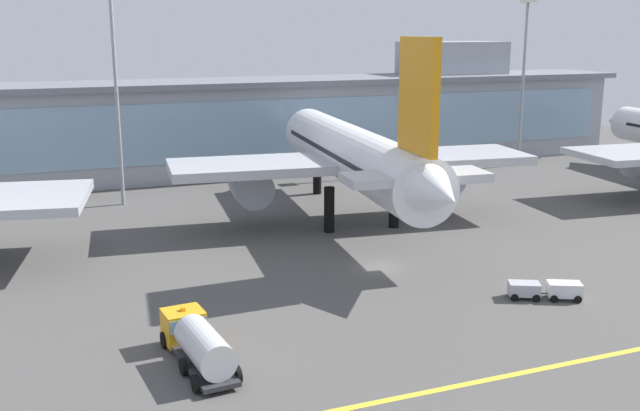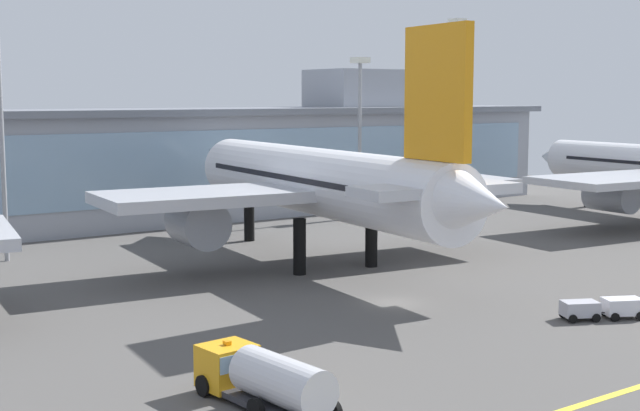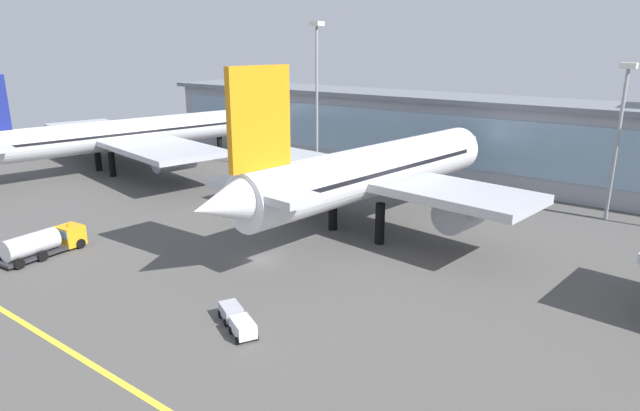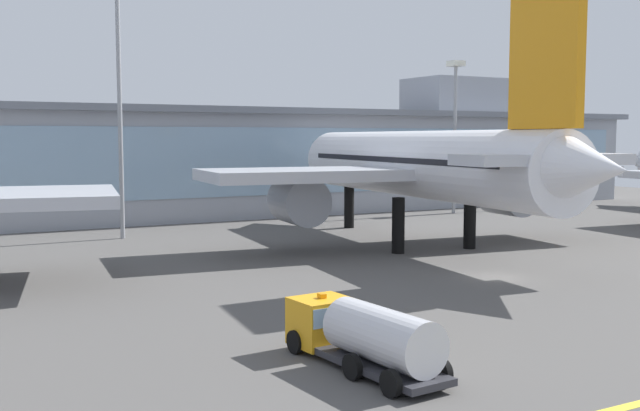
{
  "view_description": "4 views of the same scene",
  "coord_description": "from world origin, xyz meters",
  "px_view_note": "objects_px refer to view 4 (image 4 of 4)",
  "views": [
    {
      "loc": [
        -28.36,
        -56.25,
        20.75
      ],
      "look_at": [
        -2.83,
        7.76,
        4.22
      ],
      "focal_mm": 41.23,
      "sensor_mm": 36.0,
      "label": 1
    },
    {
      "loc": [
        -41.5,
        -48.69,
        15.17
      ],
      "look_at": [
        0.27,
        9.83,
        6.23
      ],
      "focal_mm": 49.56,
      "sensor_mm": 36.0,
      "label": 2
    },
    {
      "loc": [
        37.8,
        -39.56,
        22.1
      ],
      "look_at": [
        2.04,
        7.56,
        4.63
      ],
      "focal_mm": 30.83,
      "sensor_mm": 36.0,
      "label": 3
    },
    {
      "loc": [
        -36.28,
        -40.17,
        9.96
      ],
      "look_at": [
        -8.94,
        10.05,
        4.75
      ],
      "focal_mm": 41.95,
      "sensor_mm": 36.0,
      "label": 4
    }
  ],
  "objects_px": {
    "airliner_near_right": "(419,166)",
    "apron_light_mast_east": "(119,70)",
    "apron_light_mast_west": "(455,111)",
    "fuel_tanker_truck": "(359,333)",
    "apron_light_mast_centre": "(547,92)"
  },
  "relations": [
    {
      "from": "apron_light_mast_west",
      "to": "fuel_tanker_truck",
      "type": "bearing_deg",
      "value": -132.06
    },
    {
      "from": "airliner_near_right",
      "to": "apron_light_mast_west",
      "type": "height_order",
      "value": "airliner_near_right"
    },
    {
      "from": "apron_light_mast_centre",
      "to": "apron_light_mast_east",
      "type": "xyz_separation_m",
      "value": [
        -60.92,
        -4.09,
        0.08
      ]
    },
    {
      "from": "airliner_near_right",
      "to": "apron_light_mast_centre",
      "type": "distance_m",
      "value": 45.45
    },
    {
      "from": "apron_light_mast_west",
      "to": "apron_light_mast_east",
      "type": "height_order",
      "value": "apron_light_mast_east"
    },
    {
      "from": "airliner_near_right",
      "to": "apron_light_mast_east",
      "type": "height_order",
      "value": "apron_light_mast_east"
    },
    {
      "from": "apron_light_mast_west",
      "to": "airliner_near_right",
      "type": "bearing_deg",
      "value": -134.53
    },
    {
      "from": "apron_light_mast_east",
      "to": "fuel_tanker_truck",
      "type": "bearing_deg",
      "value": -91.48
    },
    {
      "from": "airliner_near_right",
      "to": "apron_light_mast_west",
      "type": "distance_m",
      "value": 32.1
    },
    {
      "from": "apron_light_mast_centre",
      "to": "apron_light_mast_east",
      "type": "relative_size",
      "value": 0.99
    },
    {
      "from": "apron_light_mast_east",
      "to": "apron_light_mast_centre",
      "type": "bearing_deg",
      "value": 3.84
    },
    {
      "from": "airliner_near_right",
      "to": "apron_light_mast_east",
      "type": "xyz_separation_m",
      "value": [
        -22.47,
        18.41,
        9.09
      ]
    },
    {
      "from": "airliner_near_right",
      "to": "fuel_tanker_truck",
      "type": "distance_m",
      "value": 37.33
    },
    {
      "from": "fuel_tanker_truck",
      "to": "apron_light_mast_centre",
      "type": "height_order",
      "value": "apron_light_mast_centre"
    },
    {
      "from": "airliner_near_right",
      "to": "apron_light_mast_west",
      "type": "relative_size",
      "value": 2.51
    }
  ]
}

